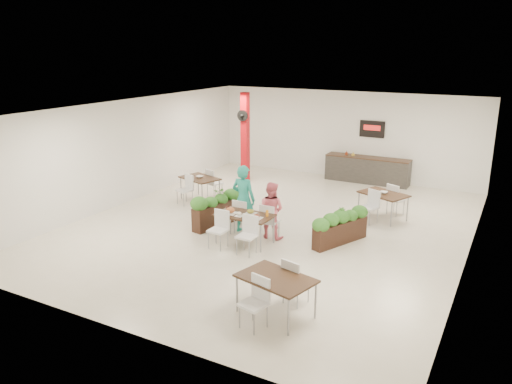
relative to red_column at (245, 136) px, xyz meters
The scene contains 12 objects.
ground 5.11m from the red_column, 51.64° to the right, with size 12.00×12.00×0.00m, color beige.
room_shell 4.85m from the red_column, 51.64° to the right, with size 10.10×12.10×3.22m.
red_column is the anchor object (origin of this frame).
service_counter 4.56m from the red_column, 25.00° to the left, with size 3.00×0.64×2.20m.
main_table 6.13m from the red_column, 60.72° to the right, with size 1.41×1.64×0.92m.
diner_man 5.34m from the red_column, 60.94° to the right, with size 0.66×0.44×1.82m, color teal.
diner_woman 5.79m from the red_column, 53.91° to the right, with size 0.72×0.56×1.48m, color #F66D80.
planter_left 4.82m from the red_column, 68.62° to the right, with size 0.73×2.02×1.07m.
planter_right 6.68m from the red_column, 39.41° to the right, with size 0.95×1.68×0.93m.
side_table_a 2.99m from the red_column, 91.34° to the right, with size 1.41×1.67×0.92m.
side_table_b 5.90m from the red_column, 18.07° to the right, with size 1.51×1.65×0.92m.
side_table_c 9.63m from the red_column, 57.17° to the right, with size 1.52×1.67×0.92m.
Camera 1 is at (5.75, -11.62, 4.74)m, focal length 35.00 mm.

